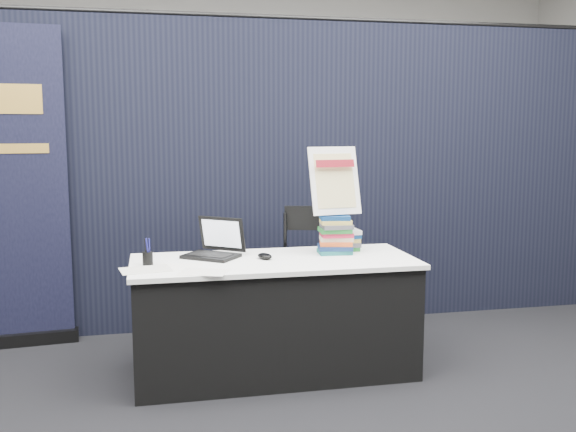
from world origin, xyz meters
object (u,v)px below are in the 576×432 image
(display_table, at_px, (274,316))
(book_stack_tall, at_px, (335,234))
(book_stack_short, at_px, (344,240))
(pullup_banner, at_px, (1,208))
(stacking_chair, at_px, (321,273))
(laptop, at_px, (210,247))
(info_sign, at_px, (335,181))

(display_table, relative_size, book_stack_tall, 7.04)
(book_stack_tall, height_order, book_stack_short, book_stack_tall)
(pullup_banner, relative_size, stacking_chair, 2.26)
(laptop, xyz_separation_m, stacking_chair, (0.79, 0.18, -0.24))
(book_stack_tall, bearing_deg, display_table, -166.64)
(display_table, height_order, info_sign, info_sign)
(info_sign, relative_size, pullup_banner, 0.20)
(book_stack_tall, xyz_separation_m, info_sign, (0.00, 0.03, 0.35))
(info_sign, bearing_deg, display_table, -170.94)
(pullup_banner, bearing_deg, info_sign, -24.08)
(book_stack_tall, distance_m, book_stack_short, 0.15)
(display_table, bearing_deg, book_stack_short, 21.09)
(laptop, distance_m, book_stack_short, 0.91)
(stacking_chair, bearing_deg, display_table, -123.86)
(laptop, xyz_separation_m, book_stack_short, (0.91, 0.03, 0.01))
(laptop, relative_size, book_stack_short, 2.07)
(book_stack_short, height_order, info_sign, info_sign)
(laptop, relative_size, book_stack_tall, 1.69)
(display_table, xyz_separation_m, info_sign, (0.43, 0.13, 0.85))
(display_table, height_order, pullup_banner, pullup_banner)
(stacking_chair, bearing_deg, laptop, -152.30)
(display_table, bearing_deg, laptop, 156.21)
(book_stack_short, height_order, stacking_chair, stacking_chair)
(laptop, height_order, stacking_chair, stacking_chair)
(book_stack_short, height_order, pullup_banner, pullup_banner)
(laptop, bearing_deg, display_table, 13.45)
(info_sign, distance_m, stacking_chair, 0.70)
(laptop, bearing_deg, pullup_banner, -169.81)
(display_table, height_order, laptop, laptop)
(display_table, bearing_deg, pullup_banner, 153.64)
(display_table, distance_m, book_stack_tall, 0.67)
(display_table, distance_m, pullup_banner, 2.11)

